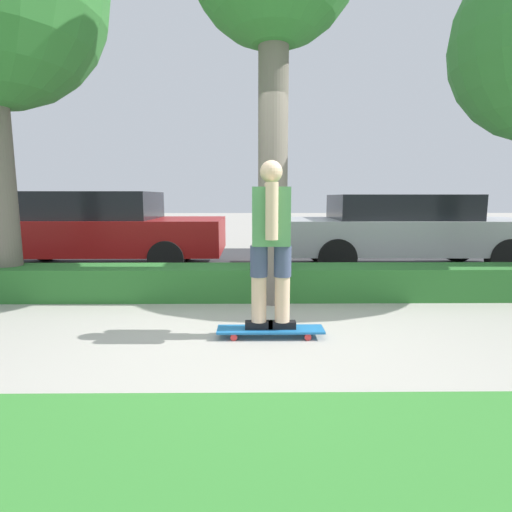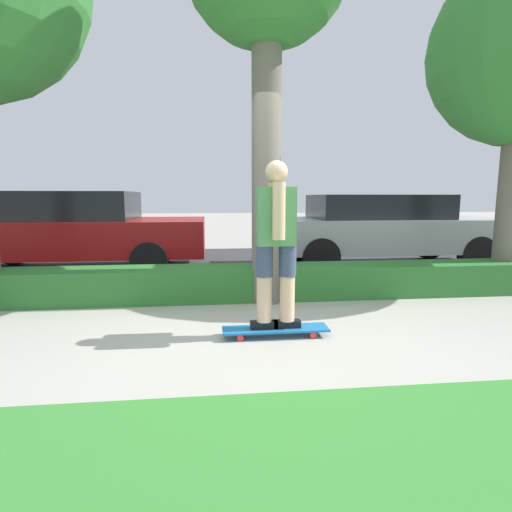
{
  "view_description": "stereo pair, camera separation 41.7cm",
  "coord_description": "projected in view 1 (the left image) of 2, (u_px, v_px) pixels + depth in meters",
  "views": [
    {
      "loc": [
        0.05,
        -3.53,
        1.32
      ],
      "look_at": [
        0.09,
        0.6,
        0.71
      ],
      "focal_mm": 28.0,
      "sensor_mm": 36.0,
      "label": 1
    },
    {
      "loc": [
        -0.37,
        -3.5,
        1.32
      ],
      "look_at": [
        0.09,
        0.6,
        0.71
      ],
      "focal_mm": 28.0,
      "sensor_mm": 36.0,
      "label": 2
    }
  ],
  "objects": [
    {
      "name": "ground_plane",
      "position": [
        247.0,
        341.0,
        3.68
      ],
      "size": [
        60.0,
        60.0,
        0.0
      ],
      "primitive_type": "plane",
      "color": "#ADA89E"
    },
    {
      "name": "skateboard",
      "position": [
        270.0,
        330.0,
        3.78
      ],
      "size": [
        1.01,
        0.24,
        0.08
      ],
      "color": "#1E6BAD",
      "rests_on": "ground_plane"
    },
    {
      "name": "street_asphalt",
      "position": [
        250.0,
        265.0,
        7.83
      ],
      "size": [
        14.71,
        5.0,
        0.01
      ],
      "color": "#38383A",
      "rests_on": "ground_plane"
    },
    {
      "name": "skater_person",
      "position": [
        271.0,
        241.0,
        3.66
      ],
      "size": [
        0.48,
        0.4,
        1.56
      ],
      "color": "black",
      "rests_on": "skateboard"
    },
    {
      "name": "parked_car_front",
      "position": [
        96.0,
        228.0,
        7.42
      ],
      "size": [
        4.63,
        1.91,
        1.41
      ],
      "rotation": [
        0.0,
        0.0,
        0.01
      ],
      "color": "maroon",
      "rests_on": "ground_plane"
    },
    {
      "name": "hedge_row",
      "position": [
        249.0,
        282.0,
        5.23
      ],
      "size": [
        14.71,
        0.6,
        0.42
      ],
      "color": "#2D702D",
      "rests_on": "ground_plane"
    },
    {
      "name": "parked_car_middle",
      "position": [
        403.0,
        229.0,
        7.32
      ],
      "size": [
        4.57,
        1.8,
        1.36
      ],
      "rotation": [
        0.0,
        0.0,
        -0.01
      ],
      "color": "#B7B7BC",
      "rests_on": "ground_plane"
    }
  ]
}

